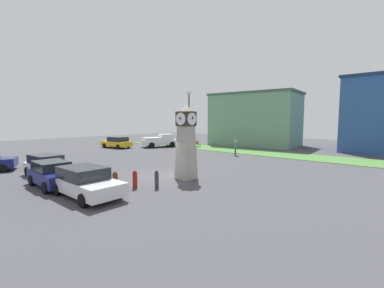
% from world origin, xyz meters
% --- Properties ---
extents(ground_plane, '(88.89, 88.89, 0.00)m').
position_xyz_m(ground_plane, '(0.00, 0.00, 0.00)').
color(ground_plane, '#424247').
extents(clock_tower, '(1.26, 1.37, 4.91)m').
position_xyz_m(clock_tower, '(1.60, 0.56, 2.38)').
color(clock_tower, '#9E998F').
rests_on(clock_tower, ground_plane).
extents(bollard_near_tower, '(0.31, 0.31, 0.92)m').
position_xyz_m(bollard_near_tower, '(-0.14, -3.74, 0.46)').
color(bollard_near_tower, brown).
rests_on(bollard_near_tower, ground_plane).
extents(bollard_mid_row, '(0.27, 0.27, 1.04)m').
position_xyz_m(bollard_mid_row, '(1.08, -3.21, 0.53)').
color(bollard_mid_row, maroon).
rests_on(bollard_mid_row, ground_plane).
extents(bollard_far_row, '(0.23, 0.23, 1.06)m').
position_xyz_m(bollard_far_row, '(2.04, -2.39, 0.54)').
color(bollard_far_row, '#333338').
rests_on(bollard_far_row, ground_plane).
extents(car_navy_sedan, '(4.19, 2.10, 1.51)m').
position_xyz_m(car_navy_sedan, '(-6.09, -5.39, 0.76)').
color(car_navy_sedan, silver).
rests_on(car_navy_sedan, ground_plane).
extents(car_near_tower, '(4.05, 1.94, 1.49)m').
position_xyz_m(car_near_tower, '(-2.86, -6.19, 0.76)').
color(car_near_tower, navy).
rests_on(car_near_tower, ground_plane).
extents(car_by_building, '(4.57, 2.11, 1.52)m').
position_xyz_m(car_by_building, '(0.49, -5.82, 0.77)').
color(car_by_building, silver).
rests_on(car_by_building, ground_plane).
extents(car_far_lot, '(4.79, 2.58, 1.56)m').
position_xyz_m(car_far_lot, '(-18.47, 7.82, 0.79)').
color(car_far_lot, gold).
rests_on(car_far_lot, ground_plane).
extents(pickup_truck, '(4.08, 5.48, 1.85)m').
position_xyz_m(pickup_truck, '(-14.86, 12.67, 0.93)').
color(pickup_truck, silver).
rests_on(pickup_truck, ground_plane).
extents(bench, '(1.67, 0.80, 0.90)m').
position_xyz_m(bench, '(-11.01, 16.08, 0.52)').
color(bench, brown).
rests_on(bench, ground_plane).
extents(pedestrian_crossing_lot, '(0.39, 0.46, 1.75)m').
position_xyz_m(pedestrian_crossing_lot, '(-1.80, 12.08, 1.00)').
color(pedestrian_crossing_lot, '#3F3F47').
rests_on(pedestrian_crossing_lot, ground_plane).
extents(street_lamp_near_road, '(0.50, 0.24, 6.89)m').
position_xyz_m(street_lamp_near_road, '(-5.34, 8.44, 3.95)').
color(street_lamp_near_road, '#333338').
rests_on(street_lamp_near_road, ground_plane).
extents(warehouse_blue_far, '(13.52, 8.77, 7.96)m').
position_xyz_m(warehouse_blue_far, '(-5.99, 24.17, 3.99)').
color(warehouse_blue_far, gray).
rests_on(warehouse_blue_far, ground_plane).
extents(grass_verge_far, '(53.33, 5.08, 0.04)m').
position_xyz_m(grass_verge_far, '(3.50, 16.30, 0.02)').
color(grass_verge_far, '#477A38').
rests_on(grass_verge_far, ground_plane).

